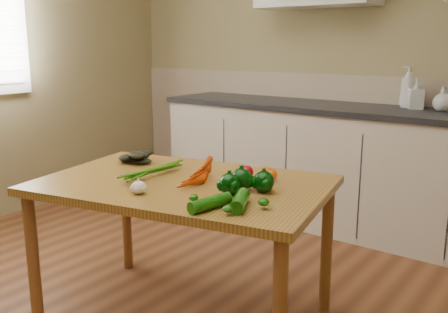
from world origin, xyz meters
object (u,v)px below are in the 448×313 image
(soap_bottle_c, at_px, (443,99))
(tomato_c, at_px, (271,175))
(soap_bottle_b, at_px, (416,94))
(tomato_b, at_px, (266,173))
(pepper_b, at_px, (264,182))
(zucchini_a, at_px, (240,201))
(pepper_a, at_px, (241,179))
(pepper_c, at_px, (230,184))
(soap_bottle_a, at_px, (408,87))
(tomato_a, at_px, (246,172))
(carrot_bunch, at_px, (184,173))
(garlic_bulb, at_px, (138,187))
(zucchini_b, at_px, (210,203))
(table, at_px, (184,197))
(leafy_greens, at_px, (136,155))

(soap_bottle_c, relative_size, tomato_c, 2.58)
(soap_bottle_b, height_order, tomato_b, soap_bottle_b)
(pepper_b, xyz_separation_m, tomato_b, (-0.11, 0.19, -0.02))
(soap_bottle_c, bearing_deg, zucchini_a, -116.22)
(pepper_a, distance_m, pepper_c, 0.08)
(soap_bottle_a, bearing_deg, pepper_b, -25.57)
(tomato_a, xyz_separation_m, zucchini_a, (0.22, -0.37, -0.00))
(carrot_bunch, relative_size, garlic_bulb, 3.69)
(soap_bottle_a, xyz_separation_m, garlic_bulb, (-0.46, -2.12, -0.31))
(tomato_c, height_order, zucchini_b, tomato_c)
(garlic_bulb, bearing_deg, table, 85.44)
(soap_bottle_c, bearing_deg, pepper_c, -120.99)
(tomato_b, bearing_deg, pepper_a, -86.90)
(soap_bottle_a, xyz_separation_m, pepper_c, (-0.15, -1.89, -0.29))
(leafy_greens, distance_m, zucchini_a, 0.91)
(pepper_a, xyz_separation_m, zucchini_b, (0.05, -0.29, -0.02))
(pepper_a, relative_size, zucchini_b, 0.50)
(soap_bottle_b, height_order, zucchini_a, soap_bottle_b)
(zucchini_b, bearing_deg, table, 145.34)
(soap_bottle_a, distance_m, leafy_greens, 1.97)
(carrot_bunch, height_order, garlic_bulb, carrot_bunch)
(soap_bottle_a, distance_m, pepper_c, 1.92)
(pepper_a, xyz_separation_m, pepper_c, (-0.01, -0.08, -0.00))
(soap_bottle_b, distance_m, pepper_a, 1.79)
(soap_bottle_c, bearing_deg, soap_bottle_b, 160.27)
(table, height_order, pepper_c, pepper_c)
(pepper_a, height_order, pepper_b, pepper_a)
(tomato_a, xyz_separation_m, tomato_b, (0.08, 0.06, -0.00))
(soap_bottle_a, height_order, pepper_b, soap_bottle_a)
(leafy_greens, bearing_deg, tomato_c, 9.84)
(tomato_a, bearing_deg, garlic_bulb, -115.90)
(table, height_order, soap_bottle_b, soap_bottle_b)
(carrot_bunch, height_order, pepper_b, pepper_b)
(leafy_greens, bearing_deg, pepper_b, -2.61)
(table, distance_m, tomato_a, 0.32)
(pepper_a, relative_size, zucchini_a, 0.52)
(soap_bottle_b, bearing_deg, garlic_bulb, 47.14)
(tomato_b, relative_size, zucchini_b, 0.31)
(carrot_bunch, bearing_deg, tomato_c, 22.02)
(soap_bottle_a, height_order, tomato_a, soap_bottle_a)
(carrot_bunch, bearing_deg, pepper_a, -7.35)
(tomato_c, bearing_deg, table, -142.88)
(carrot_bunch, bearing_deg, pepper_b, -3.84)
(pepper_a, bearing_deg, pepper_c, -94.95)
(garlic_bulb, bearing_deg, zucchini_b, 3.52)
(pepper_a, bearing_deg, zucchini_b, -79.92)
(tomato_c, bearing_deg, soap_bottle_a, 85.80)
(garlic_bulb, distance_m, tomato_a, 0.53)
(pepper_b, distance_m, tomato_a, 0.23)
(tomato_a, xyz_separation_m, tomato_c, (0.11, 0.03, -0.00))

